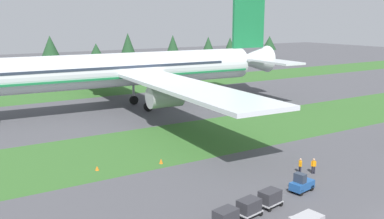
{
  "coord_description": "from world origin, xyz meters",
  "views": [
    {
      "loc": [
        -32.59,
        -17.94,
        16.74
      ],
      "look_at": [
        -1.24,
        32.39,
        4.0
      ],
      "focal_mm": 39.8,
      "sensor_mm": 36.0,
      "label": 1
    }
  ],
  "objects_px": {
    "baggage_tug": "(302,184)",
    "cargo_dolly_second": "(249,206)",
    "cargo_dolly_lead": "(270,197)",
    "ground_crew_loader": "(314,165)",
    "taxiway_marker_1": "(97,168)",
    "cargo_dolly_third": "(226,217)",
    "taxiway_marker_0": "(161,161)",
    "airliner": "(129,69)",
    "ground_crew_marshaller": "(300,165)"
  },
  "relations": [
    {
      "from": "ground_crew_loader",
      "to": "baggage_tug",
      "type": "bearing_deg",
      "value": -112.9
    },
    {
      "from": "cargo_dolly_lead",
      "to": "cargo_dolly_second",
      "type": "bearing_deg",
      "value": -90.0
    },
    {
      "from": "ground_crew_marshaller",
      "to": "cargo_dolly_lead",
      "type": "bearing_deg",
      "value": -37.72
    },
    {
      "from": "airliner",
      "to": "cargo_dolly_second",
      "type": "bearing_deg",
      "value": 171.49
    },
    {
      "from": "taxiway_marker_1",
      "to": "cargo_dolly_third",
      "type": "bearing_deg",
      "value": -76.67
    },
    {
      "from": "taxiway_marker_0",
      "to": "cargo_dolly_second",
      "type": "bearing_deg",
      "value": -89.85
    },
    {
      "from": "cargo_dolly_third",
      "to": "ground_crew_loader",
      "type": "xyz_separation_m",
      "value": [
        15.49,
        4.82,
        0.03
      ]
    },
    {
      "from": "ground_crew_marshaller",
      "to": "ground_crew_loader",
      "type": "bearing_deg",
      "value": 81.04
    },
    {
      "from": "cargo_dolly_third",
      "to": "taxiway_marker_1",
      "type": "distance_m",
      "value": 18.93
    },
    {
      "from": "airliner",
      "to": "taxiway_marker_0",
      "type": "xyz_separation_m",
      "value": [
        -9.6,
        -30.54,
        -7.22
      ]
    },
    {
      "from": "baggage_tug",
      "to": "cargo_dolly_third",
      "type": "relative_size",
      "value": 1.15
    },
    {
      "from": "baggage_tug",
      "to": "ground_crew_marshaller",
      "type": "height_order",
      "value": "baggage_tug"
    },
    {
      "from": "cargo_dolly_second",
      "to": "taxiway_marker_0",
      "type": "xyz_separation_m",
      "value": [
        -0.04,
        16.09,
        -0.63
      ]
    },
    {
      "from": "baggage_tug",
      "to": "cargo_dolly_third",
      "type": "distance_m",
      "value": 10.83
    },
    {
      "from": "cargo_dolly_third",
      "to": "taxiway_marker_1",
      "type": "bearing_deg",
      "value": -176.88
    },
    {
      "from": "cargo_dolly_third",
      "to": "airliner",
      "type": "bearing_deg",
      "value": 155.04
    },
    {
      "from": "cargo_dolly_third",
      "to": "taxiway_marker_1",
      "type": "xyz_separation_m",
      "value": [
        -4.36,
        18.41,
        -0.67
      ]
    },
    {
      "from": "ground_crew_marshaller",
      "to": "taxiway_marker_1",
      "type": "relative_size",
      "value": 3.52
    },
    {
      "from": "cargo_dolly_lead",
      "to": "taxiway_marker_0",
      "type": "distance_m",
      "value": 15.86
    },
    {
      "from": "baggage_tug",
      "to": "taxiway_marker_0",
      "type": "relative_size",
      "value": 4.8
    },
    {
      "from": "airliner",
      "to": "ground_crew_loader",
      "type": "xyz_separation_m",
      "value": [
        3.08,
        -42.33,
        -6.57
      ]
    },
    {
      "from": "ground_crew_loader",
      "to": "taxiway_marker_0",
      "type": "bearing_deg",
      "value": 173.25
    },
    {
      "from": "cargo_dolly_lead",
      "to": "ground_crew_loader",
      "type": "height_order",
      "value": "ground_crew_loader"
    },
    {
      "from": "baggage_tug",
      "to": "ground_crew_loader",
      "type": "height_order",
      "value": "baggage_tug"
    },
    {
      "from": "airliner",
      "to": "taxiway_marker_0",
      "type": "relative_size",
      "value": 136.44
    },
    {
      "from": "airliner",
      "to": "cargo_dolly_lead",
      "type": "height_order",
      "value": "airliner"
    },
    {
      "from": "ground_crew_loader",
      "to": "cargo_dolly_lead",
      "type": "bearing_deg",
      "value": -122.65
    },
    {
      "from": "ground_crew_loader",
      "to": "taxiway_marker_1",
      "type": "relative_size",
      "value": 3.52
    },
    {
      "from": "cargo_dolly_third",
      "to": "taxiway_marker_0",
      "type": "xyz_separation_m",
      "value": [
        2.81,
        16.61,
        -0.63
      ]
    },
    {
      "from": "taxiway_marker_0",
      "to": "ground_crew_marshaller",
      "type": "bearing_deg",
      "value": -43.82
    },
    {
      "from": "cargo_dolly_second",
      "to": "cargo_dolly_third",
      "type": "xyz_separation_m",
      "value": [
        -2.85,
        -0.51,
        0.0
      ]
    },
    {
      "from": "cargo_dolly_lead",
      "to": "ground_crew_marshaller",
      "type": "bearing_deg",
      "value": 107.94
    },
    {
      "from": "baggage_tug",
      "to": "ground_crew_marshaller",
      "type": "relative_size",
      "value": 1.6
    },
    {
      "from": "cargo_dolly_second",
      "to": "taxiway_marker_1",
      "type": "relative_size",
      "value": 4.92
    },
    {
      "from": "ground_crew_marshaller",
      "to": "ground_crew_loader",
      "type": "relative_size",
      "value": 1.0
    },
    {
      "from": "baggage_tug",
      "to": "cargo_dolly_second",
      "type": "xyz_separation_m",
      "value": [
        -7.8,
        -1.41,
        0.1
      ]
    },
    {
      "from": "airliner",
      "to": "cargo_dolly_second",
      "type": "distance_m",
      "value": 48.05
    },
    {
      "from": "airliner",
      "to": "taxiway_marker_1",
      "type": "xyz_separation_m",
      "value": [
        -16.77,
        -28.74,
        -7.26
      ]
    },
    {
      "from": "cargo_dolly_second",
      "to": "taxiway_marker_0",
      "type": "height_order",
      "value": "cargo_dolly_second"
    },
    {
      "from": "cargo_dolly_lead",
      "to": "cargo_dolly_third",
      "type": "relative_size",
      "value": 1.0
    },
    {
      "from": "airliner",
      "to": "ground_crew_loader",
      "type": "relative_size",
      "value": 45.58
    },
    {
      "from": "taxiway_marker_0",
      "to": "taxiway_marker_1",
      "type": "height_order",
      "value": "taxiway_marker_0"
    },
    {
      "from": "airliner",
      "to": "taxiway_marker_0",
      "type": "bearing_deg",
      "value": 165.62
    },
    {
      "from": "taxiway_marker_0",
      "to": "taxiway_marker_1",
      "type": "distance_m",
      "value": 7.4
    },
    {
      "from": "cargo_dolly_lead",
      "to": "cargo_dolly_third",
      "type": "xyz_separation_m",
      "value": [
        -5.71,
        -1.03,
        0.0
      ]
    },
    {
      "from": "baggage_tug",
      "to": "cargo_dolly_lead",
      "type": "distance_m",
      "value": 5.03
    },
    {
      "from": "baggage_tug",
      "to": "cargo_dolly_lead",
      "type": "relative_size",
      "value": 1.15
    },
    {
      "from": "cargo_dolly_lead",
      "to": "taxiway_marker_0",
      "type": "xyz_separation_m",
      "value": [
        -2.9,
        15.58,
        -0.63
      ]
    },
    {
      "from": "cargo_dolly_third",
      "to": "taxiway_marker_1",
      "type": "height_order",
      "value": "cargo_dolly_third"
    },
    {
      "from": "cargo_dolly_lead",
      "to": "ground_crew_marshaller",
      "type": "height_order",
      "value": "ground_crew_marshaller"
    }
  ]
}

